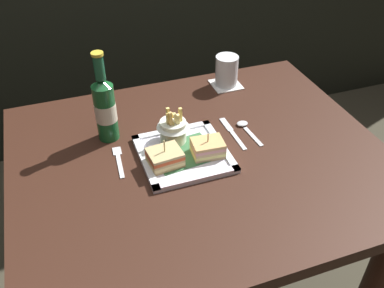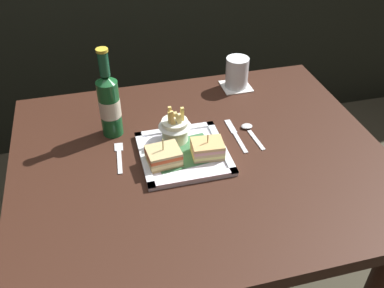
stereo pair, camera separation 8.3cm
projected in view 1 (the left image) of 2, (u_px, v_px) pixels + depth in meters
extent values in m
cube|color=#331B12|center=(200.00, 160.00, 1.21)|extent=(1.05, 0.87, 0.04)
cylinder|color=black|center=(56.00, 205.00, 1.58)|extent=(0.09, 0.09, 0.71)
cylinder|color=black|center=(267.00, 155.00, 1.82)|extent=(0.09, 0.09, 0.71)
cube|color=white|center=(184.00, 154.00, 1.19)|extent=(0.24, 0.24, 0.01)
cube|color=#33653B|center=(184.00, 153.00, 1.19)|extent=(0.18, 0.15, 0.00)
cube|color=white|center=(197.00, 177.00, 1.10)|extent=(0.24, 0.02, 0.01)
cube|color=white|center=(172.00, 130.00, 1.27)|extent=(0.24, 0.02, 0.01)
cube|color=white|center=(145.00, 161.00, 1.16)|extent=(0.02, 0.24, 0.01)
cube|color=white|center=(220.00, 144.00, 1.21)|extent=(0.02, 0.24, 0.01)
cube|color=tan|center=(165.00, 163.00, 1.15)|extent=(0.09, 0.08, 0.01)
cube|color=#EACA83|center=(165.00, 160.00, 1.14)|extent=(0.09, 0.08, 0.01)
cube|color=tan|center=(165.00, 158.00, 1.14)|extent=(0.09, 0.08, 0.01)
cube|color=#D05329|center=(165.00, 155.00, 1.13)|extent=(0.09, 0.08, 0.01)
cube|color=tan|center=(165.00, 152.00, 1.13)|extent=(0.09, 0.08, 0.01)
cylinder|color=tan|center=(165.00, 153.00, 1.13)|extent=(0.00, 0.00, 0.08)
cube|color=tan|center=(208.00, 153.00, 1.18)|extent=(0.09, 0.07, 0.01)
cube|color=#E2D77C|center=(208.00, 150.00, 1.17)|extent=(0.09, 0.07, 0.01)
cube|color=tan|center=(208.00, 148.00, 1.17)|extent=(0.09, 0.07, 0.01)
cube|color=#DB9F97|center=(208.00, 145.00, 1.16)|extent=(0.09, 0.07, 0.01)
cube|color=tan|center=(208.00, 143.00, 1.16)|extent=(0.09, 0.07, 0.01)
cylinder|color=tan|center=(208.00, 144.00, 1.16)|extent=(0.00, 0.00, 0.07)
cylinder|color=silver|center=(173.00, 131.00, 1.21)|extent=(0.08, 0.08, 0.07)
cone|color=silver|center=(173.00, 123.00, 1.19)|extent=(0.09, 0.09, 0.03)
cube|color=#E8D47F|center=(177.00, 122.00, 1.18)|extent=(0.03, 0.02, 0.07)
cube|color=#E5C164|center=(173.00, 121.00, 1.20)|extent=(0.01, 0.01, 0.05)
cube|color=#E8B761|center=(171.00, 123.00, 1.17)|extent=(0.01, 0.01, 0.07)
cube|color=#E6BC53|center=(172.00, 123.00, 1.18)|extent=(0.03, 0.02, 0.07)
cube|color=#EECF6C|center=(168.00, 120.00, 1.18)|extent=(0.01, 0.02, 0.08)
cube|color=#EDD280|center=(168.00, 124.00, 1.18)|extent=(0.01, 0.01, 0.06)
cube|color=#E4C665|center=(180.00, 119.00, 1.19)|extent=(0.01, 0.01, 0.07)
cube|color=#EED889|center=(178.00, 123.00, 1.18)|extent=(0.01, 0.01, 0.06)
cube|color=#F7D385|center=(169.00, 123.00, 1.19)|extent=(0.01, 0.02, 0.06)
cylinder|color=#165427|center=(106.00, 113.00, 1.21)|extent=(0.06, 0.06, 0.17)
cone|color=#175226|center=(101.00, 83.00, 1.15)|extent=(0.06, 0.06, 0.02)
cylinder|color=#175235|center=(99.00, 67.00, 1.12)|extent=(0.03, 0.03, 0.07)
cylinder|color=gold|center=(97.00, 54.00, 1.10)|extent=(0.03, 0.03, 0.01)
cylinder|color=beige|center=(106.00, 112.00, 1.21)|extent=(0.06, 0.06, 0.06)
cube|color=silver|center=(226.00, 85.00, 1.51)|extent=(0.10, 0.10, 0.00)
cylinder|color=silver|center=(227.00, 71.00, 1.47)|extent=(0.08, 0.08, 0.11)
cylinder|color=silver|center=(226.00, 75.00, 1.48)|extent=(0.07, 0.07, 0.07)
cube|color=silver|center=(120.00, 166.00, 1.16)|extent=(0.02, 0.10, 0.00)
cube|color=silver|center=(117.00, 151.00, 1.21)|extent=(0.03, 0.04, 0.00)
cube|color=silver|center=(238.00, 140.00, 1.25)|extent=(0.01, 0.10, 0.00)
cube|color=silver|center=(226.00, 125.00, 1.31)|extent=(0.02, 0.07, 0.00)
cube|color=silver|center=(253.00, 137.00, 1.26)|extent=(0.02, 0.10, 0.00)
ellipsoid|color=silver|center=(242.00, 124.00, 1.31)|extent=(0.04, 0.03, 0.01)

